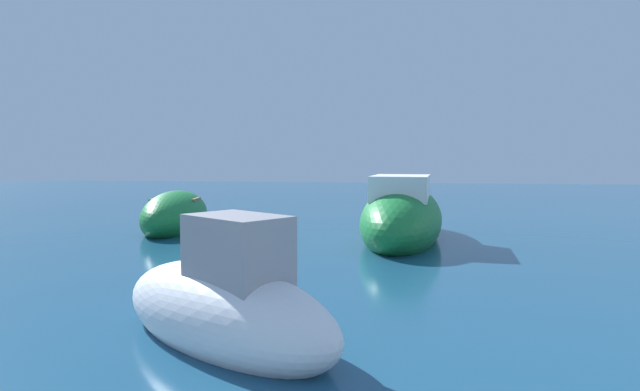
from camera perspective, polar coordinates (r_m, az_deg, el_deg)
name	(u,v)px	position (r m, az deg, el deg)	size (l,w,h in m)	color
moored_boat_0	(402,218)	(13.92, 8.78, -2.42)	(2.51, 5.92, 2.09)	#197233
moored_boat_1	(225,307)	(6.38, -10.15, -11.67)	(3.65, 3.07, 1.76)	white
moored_boat_4	(176,216)	(16.34, -15.21, -2.08)	(2.36, 4.62, 1.48)	#197233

